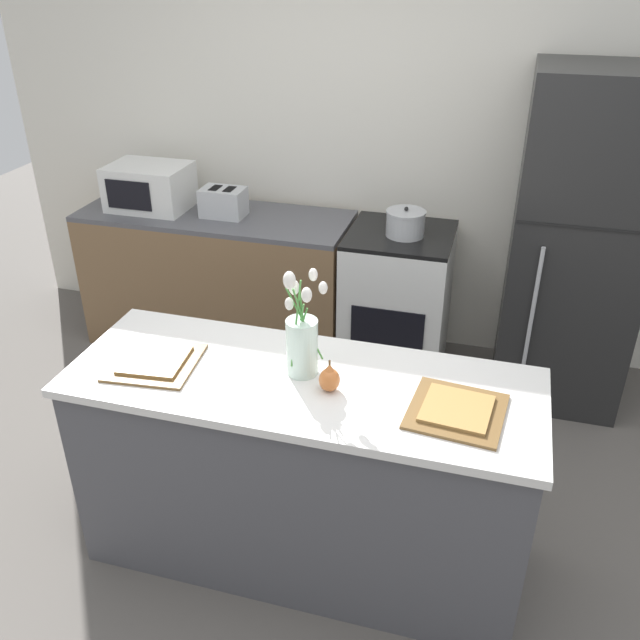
{
  "coord_description": "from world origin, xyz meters",
  "views": [
    {
      "loc": [
        0.64,
        -2.02,
        2.33
      ],
      "look_at": [
        0.0,
        0.25,
        1.02
      ],
      "focal_mm": 38.0,
      "sensor_mm": 36.0,
      "label": 1
    }
  ],
  "objects": [
    {
      "name": "ground_plane",
      "position": [
        0.0,
        0.0,
        0.0
      ],
      "size": [
        10.0,
        10.0,
        0.0
      ],
      "primitive_type": "plane",
      "color": "#59544F"
    },
    {
      "name": "back_wall",
      "position": [
        0.0,
        2.0,
        1.35
      ],
      "size": [
        5.2,
        0.08,
        2.7
      ],
      "color": "silver",
      "rests_on": "ground_plane"
    },
    {
      "name": "kitchen_island",
      "position": [
        0.0,
        0.0,
        0.45
      ],
      "size": [
        1.8,
        0.66,
        0.9
      ],
      "color": "#4C4C51",
      "rests_on": "ground_plane"
    },
    {
      "name": "back_counter",
      "position": [
        -1.06,
        1.6,
        0.44
      ],
      "size": [
        1.68,
        0.6,
        0.89
      ],
      "color": "brown",
      "rests_on": "ground_plane"
    },
    {
      "name": "stove_range",
      "position": [
        0.1,
        1.6,
        0.44
      ],
      "size": [
        0.6,
        0.61,
        0.89
      ],
      "color": "silver",
      "rests_on": "ground_plane"
    },
    {
      "name": "refrigerator",
      "position": [
        1.05,
        1.6,
        0.92
      ],
      "size": [
        0.68,
        0.67,
        1.83
      ],
      "color": "black",
      "rests_on": "ground_plane"
    },
    {
      "name": "flower_vase",
      "position": [
        -0.01,
        0.04,
        1.04
      ],
      "size": [
        0.16,
        0.16,
        0.45
      ],
      "color": "silver",
      "rests_on": "kitchen_island"
    },
    {
      "name": "pear_figurine",
      "position": [
        0.12,
        -0.04,
        0.95
      ],
      "size": [
        0.08,
        0.08,
        0.13
      ],
      "color": "#C66B33",
      "rests_on": "kitchen_island"
    },
    {
      "name": "plate_setting_left",
      "position": [
        -0.58,
        -0.05,
        0.91
      ],
      "size": [
        0.35,
        0.35,
        0.02
      ],
      "color": "brown",
      "rests_on": "kitchen_island"
    },
    {
      "name": "plate_setting_right",
      "position": [
        0.58,
        -0.05,
        0.91
      ],
      "size": [
        0.35,
        0.35,
        0.02
      ],
      "color": "brown",
      "rests_on": "kitchen_island"
    },
    {
      "name": "toaster",
      "position": [
        -0.98,
        1.59,
        0.97
      ],
      "size": [
        0.28,
        0.18,
        0.17
      ],
      "color": "#B7BABC",
      "rests_on": "back_counter"
    },
    {
      "name": "cooking_pot",
      "position": [
        0.13,
        1.57,
        0.96
      ],
      "size": [
        0.22,
        0.22,
        0.17
      ],
      "color": "#B2B5B7",
      "rests_on": "stove_range"
    },
    {
      "name": "microwave",
      "position": [
        -1.48,
        1.6,
        1.02
      ],
      "size": [
        0.48,
        0.37,
        0.27
      ],
      "color": "white",
      "rests_on": "back_counter"
    }
  ]
}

